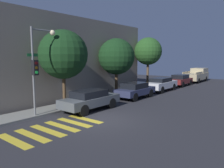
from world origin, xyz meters
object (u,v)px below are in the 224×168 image
at_px(tree_near_corner, 63,55).
at_px(traffic_light_pole, 39,60).
at_px(sedan_middle, 135,90).
at_px(tree_midblock, 116,57).
at_px(sedan_tail_of_row, 180,80).
at_px(tree_far_end, 148,51).
at_px(pickup_truck, 197,75).
at_px(sedan_far_end, 161,84).
at_px(sedan_near_corner, 90,99).

bearing_deg(tree_near_corner, traffic_light_pole, -161.41).
relative_size(sedan_middle, tree_midblock, 0.78).
distance_m(sedan_tail_of_row, tree_near_corner, 17.29).
height_order(tree_near_corner, tree_far_end, tree_far_end).
bearing_deg(sedan_middle, pickup_truck, 0.00).
bearing_deg(pickup_truck, sedan_tail_of_row, -180.00).
bearing_deg(traffic_light_pole, sedan_tail_of_row, -3.73).
distance_m(sedan_far_end, tree_midblock, 6.30).
height_order(sedan_tail_of_row, tree_midblock, tree_midblock).
xyz_separation_m(traffic_light_pole, pickup_truck, (25.75, -1.27, -2.50)).
xyz_separation_m(sedan_tail_of_row, pickup_truck, (6.30, 0.00, 0.22)).
bearing_deg(sedan_tail_of_row, tree_far_end, 155.36).
relative_size(sedan_middle, sedan_far_end, 0.91).
bearing_deg(traffic_light_pole, tree_near_corner, 18.59).
relative_size(traffic_light_pole, sedan_middle, 1.28).
xyz_separation_m(pickup_truck, tree_far_end, (-10.96, 2.14, 3.31)).
bearing_deg(sedan_middle, tree_far_end, 19.57).
xyz_separation_m(sedan_middle, tree_near_corner, (-6.22, 2.14, 3.08)).
xyz_separation_m(sedan_far_end, tree_near_corner, (-11.43, 2.14, 3.05)).
bearing_deg(tree_far_end, pickup_truck, -11.03).
distance_m(tree_near_corner, tree_midblock, 6.26).
relative_size(sedan_near_corner, sedan_middle, 1.05).
relative_size(sedan_middle, tree_near_corner, 0.76).
distance_m(pickup_truck, tree_midblock, 17.27).
height_order(traffic_light_pole, sedan_far_end, traffic_light_pole).
distance_m(sedan_tail_of_row, tree_midblock, 11.22).
distance_m(traffic_light_pole, tree_midblock, 8.88).
bearing_deg(sedan_far_end, tree_far_end, 69.58).
bearing_deg(sedan_near_corner, sedan_middle, -0.00).
height_order(traffic_light_pole, tree_far_end, tree_far_end).
bearing_deg(tree_far_end, sedan_far_end, -110.42).
height_order(tree_midblock, tree_far_end, tree_far_end).
bearing_deg(tree_far_end, tree_midblock, 180.00).
relative_size(traffic_light_pole, sedan_tail_of_row, 1.29).
relative_size(sedan_near_corner, pickup_truck, 0.78).
distance_m(traffic_light_pole, tree_far_end, 14.84).
relative_size(pickup_truck, tree_midblock, 1.07).
distance_m(tree_midblock, tree_far_end, 6.00).
relative_size(traffic_light_pole, tree_near_corner, 0.97).
distance_m(sedan_tail_of_row, pickup_truck, 6.31).
relative_size(sedan_far_end, sedan_tail_of_row, 1.11).
bearing_deg(pickup_truck, tree_far_end, 168.97).
bearing_deg(tree_midblock, tree_far_end, 0.00).
xyz_separation_m(sedan_far_end, tree_far_end, (0.79, 2.14, 3.51)).
distance_m(traffic_light_pole, sedan_near_corner, 4.30).
bearing_deg(traffic_light_pole, sedan_middle, -8.22).
bearing_deg(sedan_near_corner, tree_far_end, 10.32).
distance_m(sedan_tail_of_row, tree_far_end, 6.22).
bearing_deg(sedan_near_corner, sedan_far_end, -0.00).
bearing_deg(tree_far_end, sedan_tail_of_row, -24.64).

